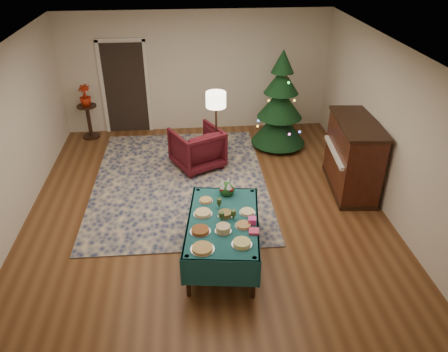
{
  "coord_description": "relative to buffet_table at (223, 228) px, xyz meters",
  "views": [
    {
      "loc": [
        -0.27,
        -6.18,
        4.25
      ],
      "look_at": [
        0.27,
        -0.33,
        0.85
      ],
      "focal_mm": 35.0,
      "sensor_mm": 36.0,
      "label": 1
    }
  ],
  "objects": [
    {
      "name": "platter_6",
      "position": [
        0.04,
        0.1,
        0.16
      ],
      "size": [
        0.22,
        0.22,
        0.06
      ],
      "color": "silver",
      "rests_on": "buffet_table"
    },
    {
      "name": "buffet_table",
      "position": [
        0.0,
        0.0,
        0.0
      ],
      "size": [
        1.22,
        1.84,
        0.67
      ],
      "color": "black",
      "rests_on": "ground"
    },
    {
      "name": "napkin_stack",
      "position": [
        0.38,
        -0.32,
        0.15
      ],
      "size": [
        0.15,
        0.15,
        0.04
      ],
      "primitive_type": "cube",
      "rotation": [
        0.0,
        0.0,
        -0.13
      ],
      "color": "#EA4170",
      "rests_on": "buffet_table"
    },
    {
      "name": "potted_plant",
      "position": [
        -2.63,
        4.44,
        0.36
      ],
      "size": [
        0.26,
        0.46,
        0.26
      ],
      "primitive_type": "imported",
      "color": "#AF240C",
      "rests_on": "side_table"
    },
    {
      "name": "gift_box",
      "position": [
        0.39,
        -0.12,
        0.18
      ],
      "size": [
        0.12,
        0.12,
        0.09
      ],
      "primitive_type": "cube",
      "rotation": [
        0.0,
        0.0,
        -0.13
      ],
      "color": "#F644A2",
      "rests_on": "buffet_table"
    },
    {
      "name": "armchair",
      "position": [
        -0.26,
        2.81,
        -0.09
      ],
      "size": [
        1.15,
        1.12,
        0.9
      ],
      "primitive_type": "imported",
      "rotation": [
        0.0,
        0.0,
        3.6
      ],
      "color": "#4B1018",
      "rests_on": "ground"
    },
    {
      "name": "goblet_0",
      "position": [
        -0.03,
        0.3,
        0.22
      ],
      "size": [
        0.07,
        0.07,
        0.16
      ],
      "color": "#2D471E",
      "rests_on": "buffet_table"
    },
    {
      "name": "platter_7",
      "position": [
        0.36,
        0.14,
        0.15
      ],
      "size": [
        0.23,
        0.23,
        0.04
      ],
      "color": "silver",
      "rests_on": "buffet_table"
    },
    {
      "name": "platter_2",
      "position": [
        -0.33,
        -0.24,
        0.15
      ],
      "size": [
        0.28,
        0.28,
        0.05
      ],
      "color": "silver",
      "rests_on": "buffet_table"
    },
    {
      "name": "piano",
      "position": [
        2.48,
        1.72,
        0.11
      ],
      "size": [
        0.85,
        1.59,
        1.33
      ],
      "color": "black",
      "rests_on": "ground"
    },
    {
      "name": "platter_1",
      "position": [
        0.19,
        -0.56,
        0.16
      ],
      "size": [
        0.27,
        0.27,
        0.06
      ],
      "color": "silver",
      "rests_on": "buffet_table"
    },
    {
      "name": "room_shell",
      "position": [
        -0.18,
        1.24,
        0.81
      ],
      "size": [
        7.0,
        7.0,
        7.0
      ],
      "color": "#593319",
      "rests_on": "ground"
    },
    {
      "name": "christmas_tree",
      "position": [
        1.53,
        3.58,
        0.41
      ],
      "size": [
        1.26,
        1.26,
        2.12
      ],
      "color": "black",
      "rests_on": "ground"
    },
    {
      "name": "floor_lamp",
      "position": [
        0.12,
        2.77,
        0.78
      ],
      "size": [
        0.38,
        0.38,
        1.56
      ],
      "color": "#A57F3F",
      "rests_on": "ground"
    },
    {
      "name": "rug",
      "position": [
        -0.62,
        2.25,
        -0.53
      ],
      "size": [
        3.24,
        4.23,
        0.02
      ],
      "primitive_type": "cube",
      "rotation": [
        0.0,
        0.0,
        -0.01
      ],
      "color": "#141E4B",
      "rests_on": "ground"
    },
    {
      "name": "goblet_1",
      "position": [
        0.15,
        -0.0,
        0.22
      ],
      "size": [
        0.07,
        0.07,
        0.16
      ],
      "color": "#2D471E",
      "rests_on": "buffet_table"
    },
    {
      "name": "centerpiece",
      "position": [
        0.12,
        0.66,
        0.25
      ],
      "size": [
        0.24,
        0.24,
        0.28
      ],
      "color": "#1E4C1E",
      "rests_on": "buffet_table"
    },
    {
      "name": "platter_5",
      "position": [
        -0.27,
        0.16,
        0.15
      ],
      "size": [
        0.27,
        0.27,
        0.05
      ],
      "color": "silver",
      "rests_on": "buffet_table"
    },
    {
      "name": "platter_4",
      "position": [
        0.26,
        -0.17,
        0.15
      ],
      "size": [
        0.23,
        0.23,
        0.04
      ],
      "color": "silver",
      "rests_on": "buffet_table"
    },
    {
      "name": "platter_8",
      "position": [
        -0.21,
        0.49,
        0.15
      ],
      "size": [
        0.21,
        0.21,
        0.04
      ],
      "color": "silver",
      "rests_on": "buffet_table"
    },
    {
      "name": "goblet_2",
      "position": [
        -0.02,
        -0.04,
        0.22
      ],
      "size": [
        0.07,
        0.07,
        0.16
      ],
      "color": "#2D471E",
      "rests_on": "buffet_table"
    },
    {
      "name": "side_table",
      "position": [
        -2.63,
        4.44,
        -0.17
      ],
      "size": [
        0.43,
        0.43,
        0.76
      ],
      "color": "black",
      "rests_on": "ground"
    },
    {
      "name": "platter_3",
      "position": [
        -0.02,
        -0.26,
        0.18
      ],
      "size": [
        0.23,
        0.23,
        0.09
      ],
      "color": "silver",
      "rests_on": "buffet_table"
    },
    {
      "name": "platter_0",
      "position": [
        -0.32,
        -0.61,
        0.15
      ],
      "size": [
        0.31,
        0.31,
        0.04
      ],
      "color": "silver",
      "rests_on": "buffet_table"
    },
    {
      "name": "doorway",
      "position": [
        -1.78,
        4.73,
        0.56
      ],
      "size": [
        1.08,
        0.04,
        2.16
      ],
      "color": "black",
      "rests_on": "ground"
    }
  ]
}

